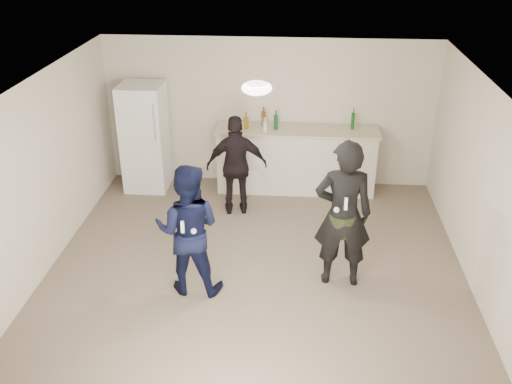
# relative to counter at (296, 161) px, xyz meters

# --- Properties ---
(floor) EXTENTS (6.00, 6.00, 0.00)m
(floor) POSITION_rel_counter_xyz_m (-0.48, -2.67, -0.53)
(floor) COLOR #6B5B4C
(floor) RESTS_ON ground
(ceiling) EXTENTS (6.00, 6.00, 0.00)m
(ceiling) POSITION_rel_counter_xyz_m (-0.48, -2.67, 1.98)
(ceiling) COLOR silver
(ceiling) RESTS_ON wall_back
(wall_back) EXTENTS (6.00, 0.00, 6.00)m
(wall_back) POSITION_rel_counter_xyz_m (-0.48, 0.33, 0.72)
(wall_back) COLOR beige
(wall_back) RESTS_ON floor
(wall_front) EXTENTS (6.00, 0.00, 6.00)m
(wall_front) POSITION_rel_counter_xyz_m (-0.48, -5.67, 0.72)
(wall_front) COLOR beige
(wall_front) RESTS_ON floor
(wall_left) EXTENTS (0.00, 6.00, 6.00)m
(wall_left) POSITION_rel_counter_xyz_m (-3.23, -2.67, 0.72)
(wall_left) COLOR beige
(wall_left) RESTS_ON floor
(wall_right) EXTENTS (0.00, 6.00, 6.00)m
(wall_right) POSITION_rel_counter_xyz_m (2.27, -2.67, 0.72)
(wall_right) COLOR beige
(wall_right) RESTS_ON floor
(counter) EXTENTS (2.60, 0.56, 1.05)m
(counter) POSITION_rel_counter_xyz_m (0.00, 0.00, 0.00)
(counter) COLOR silver
(counter) RESTS_ON floor
(counter_top) EXTENTS (2.68, 0.64, 0.04)m
(counter_top) POSITION_rel_counter_xyz_m (0.00, 0.00, 0.55)
(counter_top) COLOR beige
(counter_top) RESTS_ON counter
(fridge) EXTENTS (0.70, 0.70, 1.80)m
(fridge) POSITION_rel_counter_xyz_m (-2.53, -0.07, 0.38)
(fridge) COLOR white
(fridge) RESTS_ON floor
(fridge_handle) EXTENTS (0.02, 0.02, 0.60)m
(fridge_handle) POSITION_rel_counter_xyz_m (-2.25, -0.44, 0.78)
(fridge_handle) COLOR silver
(fridge_handle) RESTS_ON fridge
(ceiling_dome) EXTENTS (0.36, 0.36, 0.16)m
(ceiling_dome) POSITION_rel_counter_xyz_m (-0.48, -2.37, 1.93)
(ceiling_dome) COLOR white
(ceiling_dome) RESTS_ON ceiling
(shaker) EXTENTS (0.08, 0.08, 0.17)m
(shaker) POSITION_rel_counter_xyz_m (-0.54, 0.11, 0.65)
(shaker) COLOR #BAB9BE
(shaker) RESTS_ON counter_top
(man) EXTENTS (0.84, 0.67, 1.69)m
(man) POSITION_rel_counter_xyz_m (-1.26, -2.95, 0.32)
(man) COLOR #0F163F
(man) RESTS_ON floor
(woman) EXTENTS (0.72, 0.48, 1.94)m
(woman) POSITION_rel_counter_xyz_m (0.60, -2.64, 0.45)
(woman) COLOR black
(woman) RESTS_ON floor
(camo_shorts) EXTENTS (0.34, 0.34, 0.28)m
(camo_shorts) POSITION_rel_counter_xyz_m (0.60, -2.64, 0.32)
(camo_shorts) COLOR #2C391A
(camo_shorts) RESTS_ON woman
(spectator) EXTENTS (0.97, 0.51, 1.59)m
(spectator) POSITION_rel_counter_xyz_m (-0.90, -0.88, 0.27)
(spectator) COLOR black
(spectator) RESTS_ON floor
(remote_man) EXTENTS (0.04, 0.04, 0.15)m
(remote_man) POSITION_rel_counter_xyz_m (-1.26, -3.23, 0.53)
(remote_man) COLOR white
(remote_man) RESTS_ON man
(nunchuk_man) EXTENTS (0.07, 0.07, 0.07)m
(nunchuk_man) POSITION_rel_counter_xyz_m (-1.14, -3.20, 0.45)
(nunchuk_man) COLOR white
(nunchuk_man) RESTS_ON man
(remote_woman) EXTENTS (0.04, 0.04, 0.15)m
(remote_woman) POSITION_rel_counter_xyz_m (0.60, -2.89, 0.72)
(remote_woman) COLOR white
(remote_woman) RESTS_ON woman
(nunchuk_woman) EXTENTS (0.07, 0.07, 0.07)m
(nunchuk_woman) POSITION_rel_counter_xyz_m (0.50, -2.86, 0.62)
(nunchuk_woman) COLOR silver
(nunchuk_woman) RESTS_ON woman
(bottle_cluster) EXTENTS (1.80, 0.37, 0.27)m
(bottle_cluster) POSITION_rel_counter_xyz_m (-0.30, 0.01, 0.68)
(bottle_cluster) COLOR #164E17
(bottle_cluster) RESTS_ON counter_top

